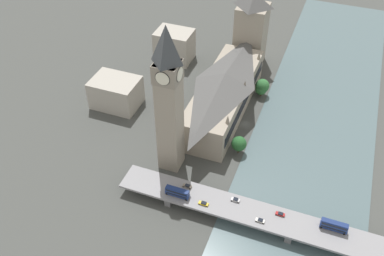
{
  "coord_description": "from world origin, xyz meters",
  "views": [
    {
      "loc": [
        -37.67,
        185.23,
        160.8
      ],
      "look_at": [
        20.27,
        32.49,
        17.32
      ],
      "focal_mm": 40.0,
      "sensor_mm": 36.0,
      "label": 1
    }
  ],
  "objects": [
    {
      "name": "tree_embankment_near",
      "position": [
        -1.75,
        -29.37,
        5.26
      ],
      "size": [
        7.23,
        7.23,
        8.89
      ],
      "color": "brown",
      "rests_on": "ground_plane"
    },
    {
      "name": "city_block_center",
      "position": [
        77.47,
        9.49,
        8.74
      ],
      "size": [
        27.44,
        20.54,
        17.49
      ],
      "color": "#A39E93",
      "rests_on": "ground_plane"
    },
    {
      "name": "road_bridge",
      "position": [
        -38.63,
        64.55,
        5.11
      ],
      "size": [
        162.51,
        14.71,
        6.22
      ],
      "color": "slate",
      "rests_on": "ground_plane"
    },
    {
      "name": "tree_embankment_far",
      "position": [
        -2.87,
        23.82,
        6.41
      ],
      "size": [
        8.07,
        8.07,
        10.46
      ],
      "color": "brown",
      "rests_on": "ground_plane"
    },
    {
      "name": "clock_tower",
      "position": [
        27.23,
        43.95,
        42.33
      ],
      "size": [
        11.66,
        11.66,
        79.56
      ],
      "color": "gray",
      "rests_on": "ground_plane"
    },
    {
      "name": "double_decker_bus_lead",
      "position": [
        14.23,
        67.63,
        8.75
      ],
      "size": [
        11.42,
        2.65,
        4.59
      ],
      "color": "navy",
      "rests_on": "road_bridge"
    },
    {
      "name": "river_water",
      "position": [
        -38.63,
        0.0,
        0.15
      ],
      "size": [
        65.26,
        360.0,
        0.3
      ],
      "primitive_type": "cube",
      "color": "#4C6066",
      "rests_on": "ground_plane"
    },
    {
      "name": "car_northbound_mid",
      "position": [
        11.82,
        61.11,
        6.92
      ],
      "size": [
        4.26,
        1.82,
        1.38
      ],
      "color": "slate",
      "rests_on": "road_bridge"
    },
    {
      "name": "car_southbound_tail",
      "position": [
        -32.75,
        61.6,
        6.85
      ],
      "size": [
        4.15,
        1.76,
        1.24
      ],
      "color": "maroon",
      "rests_on": "road_bridge"
    },
    {
      "name": "car_southbound_lead",
      "position": [
        -11.86,
        60.97,
        6.94
      ],
      "size": [
        4.05,
        1.9,
        1.43
      ],
      "color": "silver",
      "rests_on": "road_bridge"
    },
    {
      "name": "parliament_hall",
      "position": [
        15.58,
        -8.0,
        13.01
      ],
      "size": [
        25.63,
        85.43,
        26.21
      ],
      "color": "gray",
      "rests_on": "ground_plane"
    },
    {
      "name": "double_decker_bus_rear",
      "position": [
        -55.65,
        61.13,
        8.92
      ],
      "size": [
        11.58,
        2.58,
        4.87
      ],
      "color": "navy",
      "rests_on": "road_bridge"
    },
    {
      "name": "ground_plane",
      "position": [
        0.0,
        0.0,
        0.0
      ],
      "size": [
        600.0,
        600.0,
        0.0
      ],
      "primitive_type": "plane",
      "color": "#424442"
    },
    {
      "name": "city_block_west",
      "position": [
        64.51,
        -50.21,
        10.62
      ],
      "size": [
        24.25,
        18.59,
        21.24
      ],
      "color": "#A39E93",
      "rests_on": "ground_plane"
    },
    {
      "name": "tree_embankment_mid",
      "position": [
        -2.13,
        -30.44,
        7.12
      ],
      "size": [
        8.64,
        8.64,
        11.46
      ],
      "color": "brown",
      "rests_on": "ground_plane"
    },
    {
      "name": "victoria_tower",
      "position": [
        15.64,
        -64.27,
        25.09
      ],
      "size": [
        19.1,
        19.1,
        54.18
      ],
      "color": "gray",
      "rests_on": "ground_plane"
    },
    {
      "name": "car_northbound_lead",
      "position": [
        -25.23,
        68.17,
        6.87
      ],
      "size": [
        4.11,
        1.85,
        1.28
      ],
      "color": "silver",
      "rests_on": "road_bridge"
    },
    {
      "name": "car_southbound_mid",
      "position": [
        1.12,
        68.14,
        6.9
      ],
      "size": [
        4.58,
        1.78,
        1.37
      ],
      "color": "gold",
      "rests_on": "road_bridge"
    }
  ]
}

